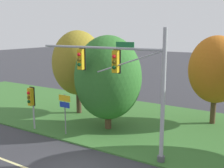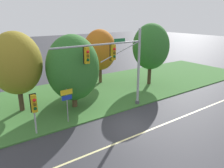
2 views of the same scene
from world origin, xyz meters
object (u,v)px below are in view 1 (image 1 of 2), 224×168
at_px(tree_nearest_road, 78,63).
at_px(traffic_signal_mast, 124,75).
at_px(route_sign_post, 65,107).
at_px(tree_behind_signpost, 216,70).
at_px(tree_left_of_mast, 108,78).
at_px(pedestrian_signal_near_kerb, 31,99).

bearing_deg(tree_nearest_road, traffic_signal_mast, -33.83).
distance_m(route_sign_post, tree_behind_signpost, 11.10).
bearing_deg(route_sign_post, tree_left_of_mast, 54.45).
xyz_separation_m(traffic_signal_mast, route_sign_post, (-4.67, 0.32, -2.57)).
xyz_separation_m(traffic_signal_mast, pedestrian_signal_near_kerb, (-7.27, -0.20, -2.25)).
bearing_deg(tree_behind_signpost, route_sign_post, -135.75).
height_order(traffic_signal_mast, tree_nearest_road, traffic_signal_mast).
xyz_separation_m(tree_left_of_mast, tree_behind_signpost, (6.01, 5.10, 0.41)).
bearing_deg(route_sign_post, pedestrian_signal_near_kerb, -168.70).
distance_m(pedestrian_signal_near_kerb, tree_nearest_road, 5.35).
relative_size(pedestrian_signal_near_kerb, route_sign_post, 1.11).
distance_m(tree_nearest_road, tree_left_of_mast, 4.65).
height_order(pedestrian_signal_near_kerb, tree_nearest_road, tree_nearest_road).
relative_size(traffic_signal_mast, pedestrian_signal_near_kerb, 2.75).
bearing_deg(tree_nearest_road, tree_left_of_mast, -24.67).
bearing_deg(tree_behind_signpost, traffic_signal_mast, -111.55).
bearing_deg(tree_behind_signpost, pedestrian_signal_near_kerb, -142.03).
height_order(tree_nearest_road, tree_behind_signpost, tree_nearest_road).
bearing_deg(tree_nearest_road, pedestrian_signal_near_kerb, -92.23).
relative_size(route_sign_post, tree_left_of_mast, 0.42).
xyz_separation_m(traffic_signal_mast, tree_left_of_mast, (-2.89, 2.82, -0.79)).
relative_size(traffic_signal_mast, tree_nearest_road, 1.21).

